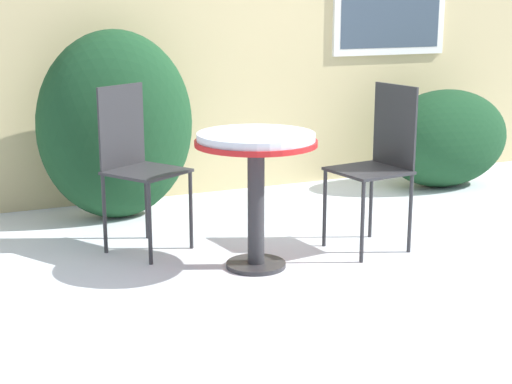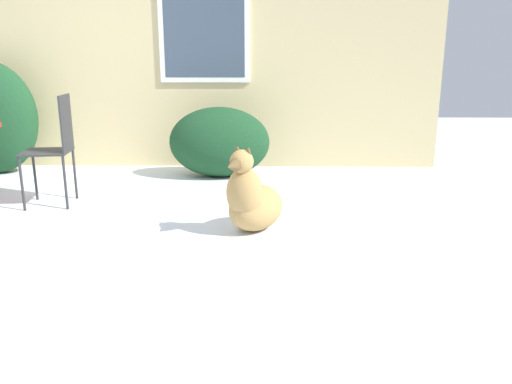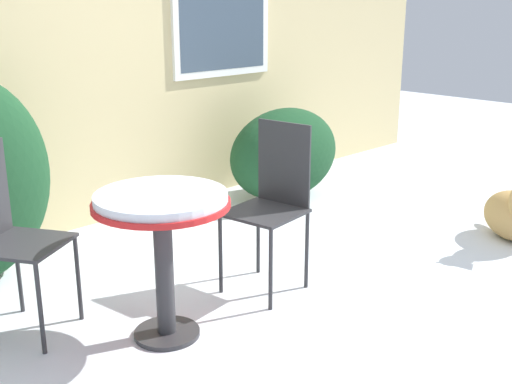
{
  "view_description": "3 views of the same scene",
  "coord_description": "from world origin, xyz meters",
  "views": [
    {
      "loc": [
        -2.64,
        -3.62,
        1.52
      ],
      "look_at": [
        -0.91,
        0.35,
        0.45
      ],
      "focal_mm": 55.0,
      "sensor_mm": 36.0,
      "label": 1
    },
    {
      "loc": [
        1.88,
        -4.09,
        1.3
      ],
      "look_at": [
        1.79,
        -0.29,
        0.31
      ],
      "focal_mm": 35.0,
      "sensor_mm": 36.0,
      "label": 2
    },
    {
      "loc": [
        -2.7,
        -2.15,
        1.72
      ],
      "look_at": [
        0.0,
        0.6,
        0.55
      ],
      "focal_mm": 45.0,
      "sensor_mm": 36.0,
      "label": 3
    }
  ],
  "objects": [
    {
      "name": "house_wall",
      "position": [
        0.05,
        2.2,
        1.67
      ],
      "size": [
        8.0,
        0.1,
        3.33
      ],
      "color": "#D1BC84",
      "rests_on": "ground_plane"
    },
    {
      "name": "patio_table",
      "position": [
        -0.91,
        0.35,
        0.64
      ],
      "size": [
        0.7,
        0.7,
        0.79
      ],
      "color": "#2D2D30",
      "rests_on": "ground_plane"
    },
    {
      "name": "ground_plane",
      "position": [
        0.0,
        0.0,
        0.0
      ],
      "size": [
        16.0,
        16.0,
        0.0
      ],
      "primitive_type": "plane",
      "color": "silver"
    },
    {
      "name": "patio_chair_near_table",
      "position": [
        -1.44,
        0.97,
        0.57
      ],
      "size": [
        0.56,
        0.56,
        1.02
      ],
      "rotation": [
        0.0,
        0.0,
        0.54
      ],
      "color": "#2D2D30",
      "rests_on": "ground_plane"
    },
    {
      "name": "patio_chair_far_side",
      "position": [
        -0.06,
        0.4,
        0.57
      ],
      "size": [
        0.46,
        0.46,
        1.02
      ],
      "rotation": [
        0.0,
        0.0,
        -1.43
      ],
      "color": "#2D2D30",
      "rests_on": "ground_plane"
    },
    {
      "name": "shrub_middle",
      "position": [
        1.33,
        1.59,
        0.4
      ],
      "size": [
        1.15,
        0.67,
        0.81
      ],
      "color": "#194223",
      "rests_on": "ground_plane"
    }
  ]
}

